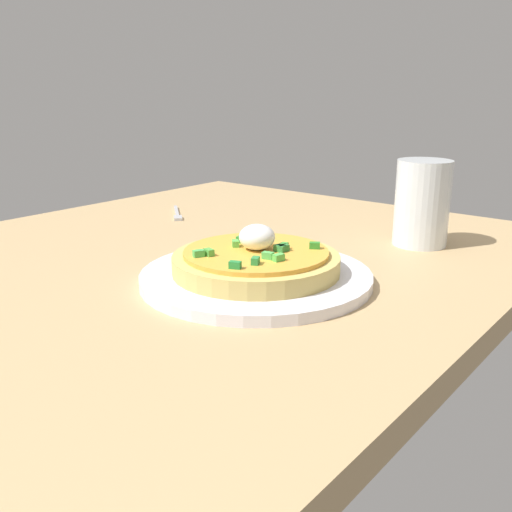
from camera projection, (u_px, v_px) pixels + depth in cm
name	position (u px, v px, depth cm)	size (l,w,h in cm)	color
dining_table	(198.00, 264.00, 83.25)	(99.19, 82.47, 3.20)	tan
plate	(256.00, 277.00, 70.53)	(28.14, 28.14, 1.32)	white
pizza	(256.00, 260.00, 69.93)	(20.27, 20.27, 5.80)	tan
cup_near	(422.00, 206.00, 85.69)	(7.98, 7.98, 12.66)	silver
fork	(177.00, 214.00, 106.58)	(8.26, 9.32, 0.50)	#B7B7BC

